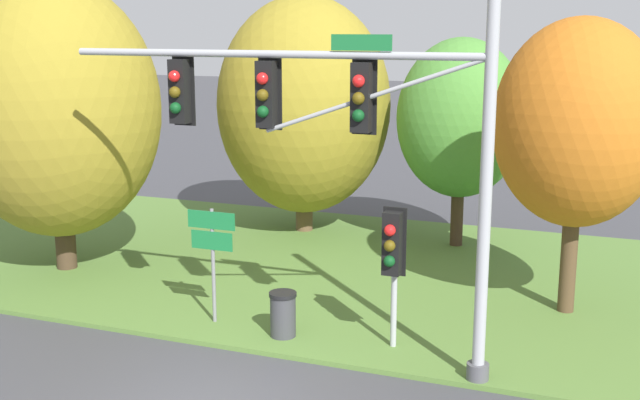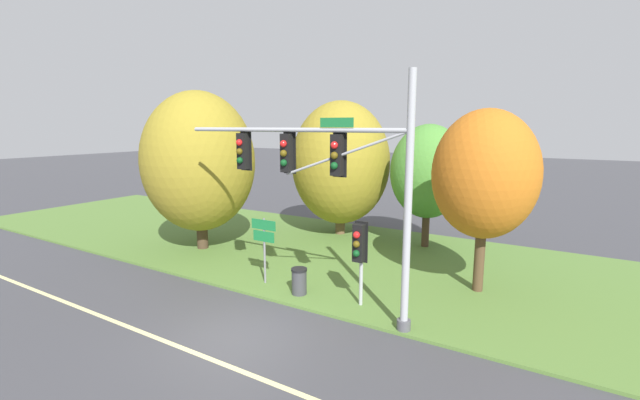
% 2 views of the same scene
% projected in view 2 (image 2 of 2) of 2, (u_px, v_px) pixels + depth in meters
% --- Properties ---
extents(ground_plane, '(160.00, 160.00, 0.00)m').
position_uv_depth(ground_plane, '(234.00, 337.00, 12.14)').
color(ground_plane, '#3D3D42').
extents(lane_stripe, '(36.00, 0.16, 0.01)m').
position_uv_depth(lane_stripe, '(202.00, 356.00, 11.13)').
color(lane_stripe, beige).
rests_on(lane_stripe, ground).
extents(grass_verge, '(48.00, 11.50, 0.10)m').
position_uv_depth(grass_verge, '(362.00, 259.00, 19.05)').
color(grass_verge, '#517533').
rests_on(grass_verge, ground).
extents(traffic_signal_mast, '(8.35, 0.49, 7.30)m').
position_uv_depth(traffic_signal_mast, '(328.00, 171.00, 12.89)').
color(traffic_signal_mast, '#9EA0A5').
rests_on(traffic_signal_mast, grass_verge).
extents(pedestrian_signal_near_kerb, '(0.46, 0.55, 2.82)m').
position_uv_depth(pedestrian_signal_near_kerb, '(359.00, 247.00, 13.58)').
color(pedestrian_signal_near_kerb, '#9EA0A5').
rests_on(pedestrian_signal_near_kerb, grass_verge).
extents(route_sign_post, '(1.09, 0.08, 2.47)m').
position_uv_depth(route_sign_post, '(264.00, 239.00, 15.72)').
color(route_sign_post, slate).
rests_on(route_sign_post, grass_verge).
extents(tree_nearest_road, '(5.19, 5.19, 7.40)m').
position_uv_depth(tree_nearest_road, '(199.00, 162.00, 19.87)').
color(tree_nearest_road, '#423021').
rests_on(tree_nearest_road, grass_verge).
extents(tree_left_of_mast, '(5.20, 5.20, 7.10)m').
position_uv_depth(tree_left_of_mast, '(341.00, 163.00, 22.67)').
color(tree_left_of_mast, brown).
rests_on(tree_left_of_mast, grass_verge).
extents(tree_behind_signpost, '(3.57, 3.57, 5.89)m').
position_uv_depth(tree_behind_signpost, '(428.00, 172.00, 20.23)').
color(tree_behind_signpost, '#423021').
rests_on(tree_behind_signpost, grass_verge).
extents(tree_mid_verge, '(3.56, 3.56, 6.40)m').
position_uv_depth(tree_mid_verge, '(485.00, 175.00, 14.58)').
color(tree_mid_verge, '#4C3823').
rests_on(tree_mid_verge, grass_verge).
extents(trash_bin, '(0.56, 0.56, 0.93)m').
position_uv_depth(trash_bin, '(299.00, 281.00, 14.88)').
color(trash_bin, '#38383D').
rests_on(trash_bin, grass_verge).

